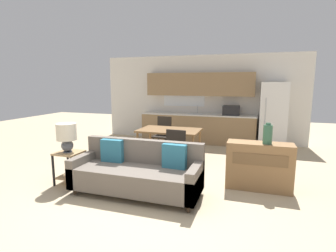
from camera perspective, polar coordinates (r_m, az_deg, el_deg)
ground_plane at (r=4.41m, az=-5.72°, el=-15.43°), size 20.00×20.00×0.00m
wall_back at (r=8.46m, az=6.93°, el=5.99°), size 6.40×0.07×2.70m
kitchen_counter at (r=8.20m, az=6.62°, el=2.30°), size 3.53×0.65×2.15m
refrigerator at (r=7.93m, az=21.85°, el=2.11°), size 0.72×0.76×1.87m
dining_table at (r=6.09m, az=0.32°, el=-1.40°), size 1.40×0.88×0.78m
couch at (r=4.51m, az=-6.59°, el=-10.08°), size 2.15×0.80×0.87m
side_table at (r=5.19m, az=-20.64°, el=-7.43°), size 0.44×0.44×0.60m
table_lamp at (r=5.04m, az=-21.21°, el=-1.78°), size 0.35×0.35×0.53m
credenza at (r=4.88m, az=19.19°, el=-8.22°), size 1.10×0.39×0.83m
vase at (r=4.70m, az=20.88°, el=-1.66°), size 0.15×0.15×0.36m
dining_chair_near_right at (r=5.24m, az=2.18°, el=-5.29°), size 0.45×0.45×0.95m
dining_chair_far_left at (r=7.02m, az=-1.12°, el=-1.51°), size 0.44×0.44×0.95m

